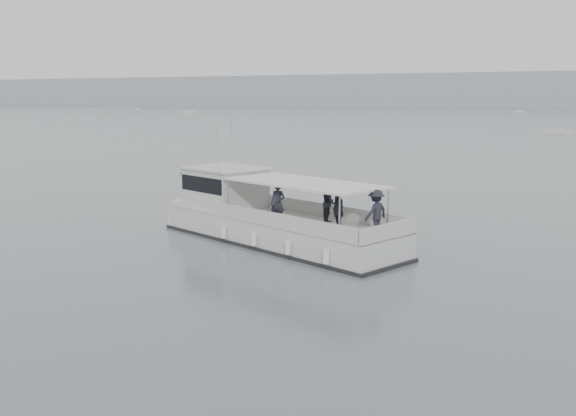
% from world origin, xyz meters
% --- Properties ---
extents(ground, '(1400.00, 1400.00, 0.00)m').
position_xyz_m(ground, '(0.00, 0.00, 0.00)').
color(ground, slate).
rests_on(ground, ground).
extents(headland, '(1400.00, 90.00, 28.00)m').
position_xyz_m(headland, '(0.00, 560.00, 14.00)').
color(headland, '#939EA8').
rests_on(headland, ground).
extents(tour_boat, '(13.66, 8.23, 5.94)m').
position_xyz_m(tour_boat, '(-0.70, -0.27, 0.97)').
color(tour_boat, silver).
rests_on(tour_boat, ground).
extents(moored_fleet, '(443.66, 354.78, 9.51)m').
position_xyz_m(moored_fleet, '(-23.10, 204.78, 0.36)').
color(moored_fleet, silver).
rests_on(moored_fleet, ground).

